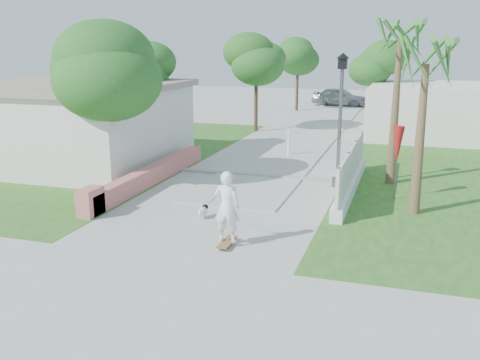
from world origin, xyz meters
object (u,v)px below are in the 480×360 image
at_px(bollard, 289,143).
at_px(skateboarder, 214,203).
at_px(street_lamp, 340,115).
at_px(patio_umbrella, 398,146).
at_px(dog, 203,211).
at_px(parked_car, 339,97).

xyz_separation_m(bollard, skateboarder, (0.29, -10.02, 0.20)).
distance_m(street_lamp, skateboarder, 6.24).
xyz_separation_m(street_lamp, patio_umbrella, (1.90, -1.00, -0.74)).
bearing_deg(patio_umbrella, street_lamp, 152.24).
distance_m(bollard, skateboarder, 10.02).
bearing_deg(dog, street_lamp, 56.58).
relative_size(street_lamp, bollard, 4.07).
height_order(dog, parked_car, parked_car).
bearing_deg(dog, skateboarder, -54.00).
distance_m(dog, parked_car, 28.84).
distance_m(street_lamp, parked_car, 24.56).
bearing_deg(dog, bollard, 88.40).
xyz_separation_m(street_lamp, bollard, (-2.70, 4.50, -1.84)).
relative_size(patio_umbrella, dog, 4.22).
height_order(street_lamp, bollard, street_lamp).
bearing_deg(bollard, street_lamp, -59.04).
distance_m(skateboarder, dog, 1.33).
bearing_deg(bollard, skateboarder, -88.34).
bearing_deg(street_lamp, patio_umbrella, -27.76).
bearing_deg(dog, parked_car, 91.01).
distance_m(bollard, parked_car, 19.80).
bearing_deg(parked_car, dog, -172.52).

